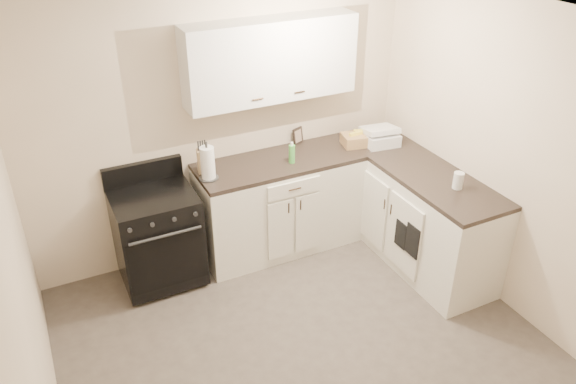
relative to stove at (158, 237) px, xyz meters
name	(u,v)px	position (x,y,z in m)	size (l,w,h in m)	color
floor	(314,360)	(0.77, -1.48, -0.46)	(3.60, 3.60, 0.00)	#473F38
ceiling	(325,30)	(0.77, -1.48, 2.04)	(3.60, 3.60, 0.00)	white
wall_back	(222,126)	(0.77, 0.32, 0.79)	(3.60, 3.60, 0.00)	beige
wall_right	(521,167)	(2.57, -1.48, 0.79)	(3.60, 3.60, 0.00)	beige
wall_left	(23,304)	(-1.03, -1.48, 0.79)	(3.60, 3.60, 0.00)	beige
base_cabinets_back	(280,206)	(1.19, 0.02, -0.01)	(1.55, 0.60, 0.90)	silver
base_cabinets_right	(411,212)	(2.27, -0.63, -0.01)	(0.60, 1.90, 0.90)	silver
countertop_back	(279,162)	(1.19, 0.02, 0.46)	(1.55, 0.60, 0.04)	black
countertop_right	(417,168)	(2.27, -0.63, 0.46)	(0.60, 1.90, 0.04)	black
upper_cabinets	(271,60)	(1.19, 0.18, 1.38)	(1.55, 0.30, 0.70)	silver
stove	(158,237)	(0.00, 0.00, 0.00)	(0.70, 0.60, 0.84)	black
knife_block	(203,161)	(0.50, 0.12, 0.59)	(0.10, 0.09, 0.21)	#DAB586
paper_towel	(208,163)	(0.50, -0.02, 0.63)	(0.12, 0.12, 0.30)	white
soap_bottle	(292,154)	(1.28, -0.06, 0.57)	(0.06, 0.06, 0.17)	green
picture_frame	(298,136)	(1.52, 0.28, 0.56)	(0.13, 0.02, 0.16)	black
wicker_basket	(359,139)	(2.04, 0.00, 0.53)	(0.32, 0.21, 0.11)	#AE8352
countertop_grill	(380,138)	(2.23, -0.08, 0.54)	(0.31, 0.29, 0.12)	white
glass_jar	(458,180)	(2.31, -1.10, 0.55)	(0.09, 0.09, 0.14)	silver
oven_mitt_near	(413,241)	(1.95, -1.06, 0.03)	(0.02, 0.17, 0.30)	black
oven_mitt_far	(401,234)	(1.95, -0.90, -0.01)	(0.02, 0.15, 0.25)	black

